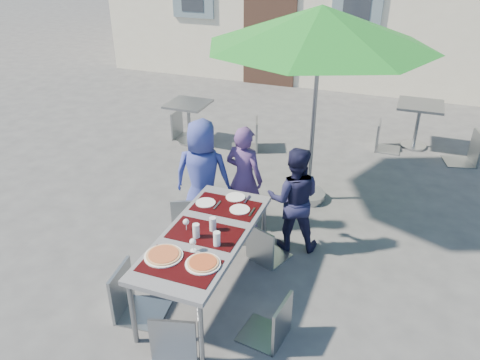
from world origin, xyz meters
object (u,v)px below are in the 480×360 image
at_px(pizza_near_right, 203,263).
at_px(chair_0, 190,192).
at_px(chair_1, 240,206).
at_px(chair_5, 168,325).
at_px(child_0, 203,176).
at_px(chair_3, 128,266).
at_px(cafe_table_1, 419,117).
at_px(patio_umbrella, 321,27).
at_px(dining_table, 205,238).
at_px(bg_chair_l_0, 181,109).
at_px(child_1, 244,178).
at_px(bg_chair_r_0, 251,116).
at_px(bg_chair_r_1, 474,128).
at_px(pizza_near_left, 164,255).
at_px(cafe_table_0, 189,116).
at_px(chair_2, 266,222).
at_px(bg_chair_l_1, 386,120).
at_px(child_2, 294,199).
at_px(chair_4, 274,296).

distance_m(pizza_near_right, chair_0, 1.60).
bearing_deg(chair_1, chair_5, -86.02).
distance_m(child_0, chair_3, 1.72).
relative_size(child_0, cafe_table_1, 1.81).
distance_m(pizza_near_right, patio_umbrella, 3.23).
height_order(dining_table, bg_chair_l_0, bg_chair_l_0).
xyz_separation_m(child_1, bg_chair_r_0, (-0.74, 2.34, -0.09)).
relative_size(chair_1, bg_chair_r_1, 0.84).
distance_m(chair_0, chair_3, 1.45).
height_order(dining_table, patio_umbrella, patio_umbrella).
bearing_deg(pizza_near_left, cafe_table_0, 113.47).
distance_m(chair_1, patio_umbrella, 2.36).
xyz_separation_m(dining_table, patio_umbrella, (0.54, 2.31, 1.70)).
distance_m(pizza_near_right, chair_1, 1.49).
bearing_deg(cafe_table_1, chair_0, -122.78).
bearing_deg(bg_chair_l_0, chair_2, -48.98).
bearing_deg(cafe_table_1, dining_table, -111.40).
distance_m(chair_1, chair_3, 1.64).
height_order(dining_table, bg_chair_r_0, bg_chair_r_0).
xyz_separation_m(child_0, bg_chair_r_0, (-0.26, 2.52, -0.12)).
bearing_deg(bg_chair_r_0, bg_chair_l_0, 178.54).
xyz_separation_m(cafe_table_0, cafe_table_1, (3.84, 1.21, 0.06)).
xyz_separation_m(dining_table, cafe_table_1, (1.88, 4.79, -0.12)).
distance_m(bg_chair_r_0, cafe_table_1, 2.92).
distance_m(chair_2, chair_5, 1.80).
xyz_separation_m(chair_3, bg_chair_l_1, (1.93, 5.05, -0.05)).
bearing_deg(child_1, bg_chair_l_0, -39.31).
xyz_separation_m(child_0, cafe_table_0, (-1.39, 2.41, -0.22)).
height_order(cafe_table_1, bg_chair_l_1, bg_chair_l_1).
relative_size(dining_table, chair_1, 2.11).
xyz_separation_m(dining_table, chair_3, (-0.57, -0.55, -0.11)).
bearing_deg(bg_chair_l_1, child_1, -114.65).
bearing_deg(bg_chair_l_1, child_2, -102.55).
height_order(child_1, bg_chair_l_0, child_1).
bearing_deg(chair_3, chair_4, 6.62).
height_order(pizza_near_left, bg_chair_l_0, bg_chair_l_0).
bearing_deg(child_2, chair_5, 63.92).
xyz_separation_m(child_2, chair_5, (-0.48, -2.18, -0.10)).
xyz_separation_m(child_2, chair_2, (-0.21, -0.40, -0.13)).
xyz_separation_m(chair_0, cafe_table_0, (-1.34, 2.67, -0.12)).
distance_m(child_1, child_2, 0.73).
bearing_deg(child_0, chair_5, 94.95).
xyz_separation_m(chair_0, cafe_table_1, (2.50, 3.88, -0.05)).
distance_m(cafe_table_0, bg_chair_r_1, 4.76).
height_order(chair_0, cafe_table_1, chair_0).
relative_size(patio_umbrella, bg_chair_r_0, 2.82).
height_order(chair_1, chair_3, chair_3).
xyz_separation_m(chair_5, bg_chair_r_0, (-0.96, 4.73, 0.06)).
relative_size(pizza_near_right, bg_chair_r_1, 0.31).
bearing_deg(pizza_near_right, patio_umbrella, 82.82).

